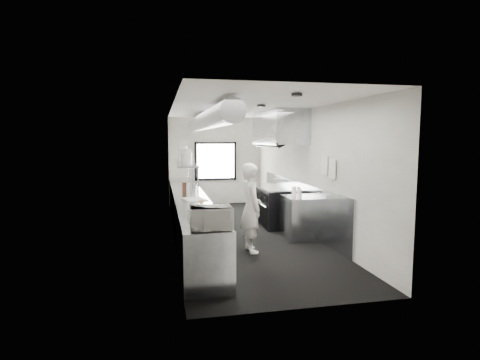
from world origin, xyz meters
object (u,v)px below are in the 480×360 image
exhaust_hood (279,128)px  squeeze_bottle_d (295,191)px  bottle_station (300,217)px  squeeze_bottle_b (300,194)px  prep_counter (192,220)px  small_plate (202,205)px  microwave (211,218)px  cutting_board (195,199)px  line_cook (251,208)px  plate_stack_c (182,154)px  deli_tub_b (192,212)px  plate_stack_a (187,158)px  squeeze_bottle_e (293,191)px  far_work_table (182,194)px  squeeze_bottle_c (299,192)px  plate_stack_d (183,153)px  range (276,205)px  deli_tub_a (195,216)px  pass_shelf (184,163)px  squeeze_bottle_a (300,194)px  knife_block (184,187)px  plate_stack_b (186,156)px

exhaust_hood → squeeze_bottle_d: 1.90m
bottle_station → squeeze_bottle_b: bearing=-109.5°
exhaust_hood → prep_counter: exhaust_hood is taller
prep_counter → small_plate: bearing=-81.4°
microwave → cutting_board: microwave is taller
bottle_station → line_cook: (-1.26, -0.76, 0.39)m
small_plate → plate_stack_c: plate_stack_c is taller
deli_tub_b → plate_stack_a: plate_stack_a is taller
exhaust_hood → squeeze_bottle_e: size_ratio=12.68×
far_work_table → cutting_board: size_ratio=2.23×
squeeze_bottle_b → squeeze_bottle_d: 0.27m
prep_counter → squeeze_bottle_b: 2.33m
cutting_board → squeeze_bottle_c: size_ratio=2.73×
far_work_table → plate_stack_d: bearing=-91.3°
squeeze_bottle_d → bottle_station: bearing=-56.6°
prep_counter → cutting_board: 0.49m
range → line_cook: (-1.15, -2.16, 0.37)m
prep_counter → small_plate: small_plate is taller
bottle_station → line_cook: size_ratio=0.54×
range → deli_tub_b: size_ratio=10.41×
line_cook → deli_tub_a: (-1.15, -1.12, 0.11)m
cutting_board → squeeze_bottle_d: (2.17, 0.06, 0.09)m
far_work_table → small_plate: (0.12, -4.52, 0.46)m
pass_shelf → squeeze_bottle_e: bearing=-31.4°
pass_shelf → squeeze_bottle_e: pass_shelf is taller
cutting_board → plate_stack_c: plate_stack_c is taller
range → plate_stack_d: bearing=158.4°
microwave → squeeze_bottle_d: (2.17, 2.66, -0.06)m
plate_stack_d → squeeze_bottle_a: bearing=-48.4°
squeeze_bottle_a → plate_stack_d: bearing=131.6°
range → squeeze_bottle_a: bearing=-89.2°
squeeze_bottle_c → exhaust_hood: bearing=91.4°
line_cook → squeeze_bottle_e: (1.21, 1.06, 0.15)m
knife_block → small_plate: bearing=-79.9°
prep_counter → plate_stack_a: bearing=93.0°
deli_tub_b → pass_shelf: bearing=88.4°
bottle_station → small_plate: size_ratio=4.89×
prep_counter → plate_stack_b: (-0.02, 1.18, 1.28)m
squeeze_bottle_b → pass_shelf: bearing=140.9°
pass_shelf → range: bearing=-7.7°
line_cook → plate_stack_a: size_ratio=6.39×
prep_counter → small_plate: 0.95m
plate_stack_d → range: bearing=-21.6°
plate_stack_c → small_plate: bearing=-85.9°
microwave → squeeze_bottle_a: size_ratio=3.02×
far_work_table → microwave: microwave is taller
knife_block → pass_shelf: bearing=88.8°
far_work_table → plate_stack_a: 3.27m
plate_stack_b → plate_stack_a: bearing=-91.4°
small_plate → plate_stack_d: size_ratio=0.49×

